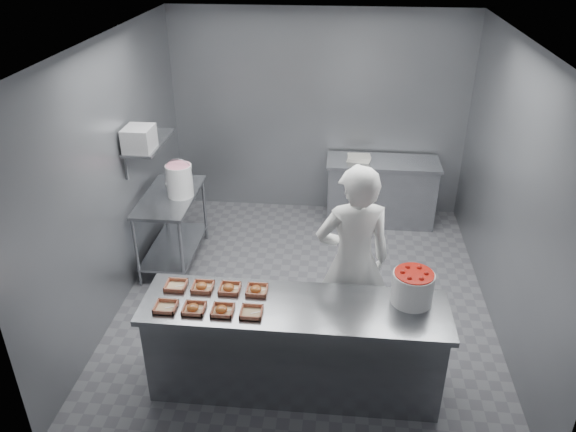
# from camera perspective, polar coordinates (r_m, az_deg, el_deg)

# --- Properties ---
(floor) EXTENTS (4.50, 4.50, 0.00)m
(floor) POSITION_cam_1_polar(r_m,az_deg,el_deg) (6.38, 1.73, -8.18)
(floor) COLOR #4C4C51
(floor) RESTS_ON ground
(ceiling) EXTENTS (4.50, 4.50, 0.00)m
(ceiling) POSITION_cam_1_polar(r_m,az_deg,el_deg) (5.24, 2.18, 17.33)
(ceiling) COLOR white
(ceiling) RESTS_ON wall_back
(wall_back) EXTENTS (4.00, 0.04, 2.80)m
(wall_back) POSITION_cam_1_polar(r_m,az_deg,el_deg) (7.76, 3.10, 10.26)
(wall_back) COLOR slate
(wall_back) RESTS_ON ground
(wall_left) EXTENTS (0.04, 4.50, 2.80)m
(wall_left) POSITION_cam_1_polar(r_m,az_deg,el_deg) (6.12, -17.16, 3.93)
(wall_left) COLOR slate
(wall_left) RESTS_ON ground
(wall_right) EXTENTS (0.04, 4.50, 2.80)m
(wall_right) POSITION_cam_1_polar(r_m,az_deg,el_deg) (5.90, 21.69, 2.25)
(wall_right) COLOR slate
(wall_right) RESTS_ON ground
(service_counter) EXTENTS (2.60, 0.70, 0.90)m
(service_counter) POSITION_cam_1_polar(r_m,az_deg,el_deg) (5.05, 0.66, -13.08)
(service_counter) COLOR slate
(service_counter) RESTS_ON ground
(prep_table) EXTENTS (0.60, 1.20, 0.90)m
(prep_table) POSITION_cam_1_polar(r_m,az_deg,el_deg) (6.85, -11.73, -0.22)
(prep_table) COLOR slate
(prep_table) RESTS_ON ground
(back_counter) EXTENTS (1.50, 0.60, 0.90)m
(back_counter) POSITION_cam_1_polar(r_m,az_deg,el_deg) (7.80, 9.41, 2.51)
(back_counter) COLOR slate
(back_counter) RESTS_ON ground
(wall_shelf) EXTENTS (0.35, 0.90, 0.03)m
(wall_shelf) POSITION_cam_1_polar(r_m,az_deg,el_deg) (6.51, -13.98, 7.27)
(wall_shelf) COLOR slate
(wall_shelf) RESTS_ON wall_left
(tray_0) EXTENTS (0.19, 0.18, 0.04)m
(tray_0) POSITION_cam_1_polar(r_m,az_deg,el_deg) (4.82, -12.32, -9.00)
(tray_0) COLOR tan
(tray_0) RESTS_ON service_counter
(tray_1) EXTENTS (0.19, 0.18, 0.06)m
(tray_1) POSITION_cam_1_polar(r_m,az_deg,el_deg) (4.76, -9.56, -9.22)
(tray_1) COLOR tan
(tray_1) RESTS_ON service_counter
(tray_2) EXTENTS (0.19, 0.18, 0.06)m
(tray_2) POSITION_cam_1_polar(r_m,az_deg,el_deg) (4.71, -6.70, -9.46)
(tray_2) COLOR tan
(tray_2) RESTS_ON service_counter
(tray_3) EXTENTS (0.19, 0.18, 0.04)m
(tray_3) POSITION_cam_1_polar(r_m,az_deg,el_deg) (4.67, -3.74, -9.72)
(tray_3) COLOR tan
(tray_3) RESTS_ON service_counter
(tray_4) EXTENTS (0.19, 0.18, 0.04)m
(tray_4) POSITION_cam_1_polar(r_m,az_deg,el_deg) (5.06, -11.32, -6.92)
(tray_4) COLOR tan
(tray_4) RESTS_ON service_counter
(tray_5) EXTENTS (0.19, 0.18, 0.06)m
(tray_5) POSITION_cam_1_polar(r_m,az_deg,el_deg) (5.00, -8.70, -7.10)
(tray_5) COLOR tan
(tray_5) RESTS_ON service_counter
(tray_6) EXTENTS (0.19, 0.18, 0.06)m
(tray_6) POSITION_cam_1_polar(r_m,az_deg,el_deg) (4.95, -5.98, -7.30)
(tray_6) COLOR tan
(tray_6) RESTS_ON service_counter
(tray_7) EXTENTS (0.19, 0.18, 0.06)m
(tray_7) POSITION_cam_1_polar(r_m,az_deg,el_deg) (4.91, -3.21, -7.49)
(tray_7) COLOR tan
(tray_7) RESTS_ON service_counter
(worker) EXTENTS (0.79, 0.61, 1.94)m
(worker) POSITION_cam_1_polar(r_m,az_deg,el_deg) (5.22, 6.60, -4.63)
(worker) COLOR white
(worker) RESTS_ON ground
(strawberry_tub) EXTENTS (0.35, 0.35, 0.29)m
(strawberry_tub) POSITION_cam_1_polar(r_m,az_deg,el_deg) (4.83, 12.55, -7.00)
(strawberry_tub) COLOR white
(strawberry_tub) RESTS_ON service_counter
(glaze_bucket) EXTENTS (0.32, 0.30, 0.46)m
(glaze_bucket) POSITION_cam_1_polar(r_m,az_deg,el_deg) (6.59, -10.97, 3.63)
(glaze_bucket) COLOR white
(glaze_bucket) RESTS_ON prep_table
(bucket_lid) EXTENTS (0.33, 0.33, 0.02)m
(bucket_lid) POSITION_cam_1_polar(r_m,az_deg,el_deg) (6.97, -11.13, 3.28)
(bucket_lid) COLOR white
(bucket_lid) RESTS_ON prep_table
(rag) EXTENTS (0.15, 0.13, 0.02)m
(rag) POSITION_cam_1_polar(r_m,az_deg,el_deg) (6.99, -11.43, 3.32)
(rag) COLOR #CCB28C
(rag) RESTS_ON prep_table
(appliance) EXTENTS (0.30, 0.34, 0.25)m
(appliance) POSITION_cam_1_polar(r_m,az_deg,el_deg) (6.23, -14.89, 7.61)
(appliance) COLOR gray
(appliance) RESTS_ON wall_shelf
(paper_stack) EXTENTS (0.32, 0.25, 0.06)m
(paper_stack) POSITION_cam_1_polar(r_m,az_deg,el_deg) (7.59, 7.22, 5.87)
(paper_stack) COLOR silver
(paper_stack) RESTS_ON back_counter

